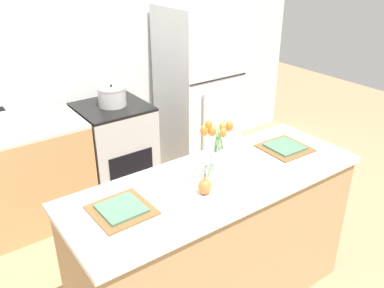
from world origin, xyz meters
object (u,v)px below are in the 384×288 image
pear_figurine (205,186)px  stove_range (116,151)px  flower_vase (218,160)px  cooking_pot (112,96)px  plate_setting_left (121,210)px  refrigerator (198,91)px  plate_setting_right (285,148)px

pear_figurine → stove_range: bearing=81.3°
flower_vase → cooking_pot: size_ratio=1.62×
plate_setting_left → cooking_pot: size_ratio=1.19×
flower_vase → pear_figurine: 0.18m
refrigerator → pear_figurine: (-1.21, -1.68, 0.17)m
stove_range → flower_vase: 1.75m
pear_figurine → cooking_pot: 1.71m
refrigerator → pear_figurine: 2.08m
plate_setting_left → plate_setting_right: same height
stove_range → plate_setting_left: bearing=-113.9°
refrigerator → flower_vase: 1.96m
refrigerator → cooking_pot: 0.95m
refrigerator → flower_vase: (-1.07, -1.62, 0.25)m
stove_range → cooking_pot: cooking_pot is taller
refrigerator → plate_setting_right: (-0.46, -1.57, 0.13)m
stove_range → flower_vase: size_ratio=2.20×
refrigerator → cooking_pot: size_ratio=6.72×
refrigerator → cooking_pot: bearing=179.9°
refrigerator → pear_figurine: bearing=-125.6°
stove_range → flower_vase: bearing=-94.2°
pear_figurine → plate_setting_right: 0.76m
plate_setting_right → cooking_pot: size_ratio=1.19×
pear_figurine → plate_setting_right: (0.75, 0.12, -0.04)m
pear_figurine → plate_setting_left: size_ratio=0.41×
plate_setting_right → cooking_pot: cooking_pot is taller
cooking_pot → plate_setting_right: bearing=-72.9°
flower_vase → cooking_pot: flower_vase is taller
flower_vase → plate_setting_right: 0.63m
refrigerator → plate_setting_left: 2.28m
flower_vase → pear_figurine: bearing=-155.3°
flower_vase → plate_setting_right: bearing=5.0°
flower_vase → plate_setting_right: size_ratio=1.36×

